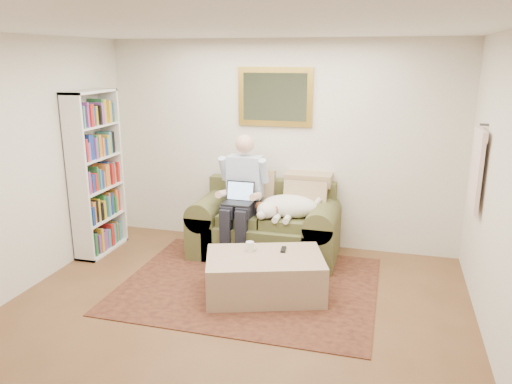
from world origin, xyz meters
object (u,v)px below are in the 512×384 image
at_px(sleeping_dog, 290,206).
at_px(bookshelf, 96,173).
at_px(laptop, 239,197).
at_px(ottoman, 265,276).
at_px(sofa, 265,231).
at_px(coffee_mug, 250,246).
at_px(seated_man, 241,199).

relative_size(sleeping_dog, bookshelf, 0.36).
height_order(laptop, ottoman, laptop).
xyz_separation_m(sofa, bookshelf, (-2.03, -0.42, 0.70)).
distance_m(sleeping_dog, ottoman, 1.08).
height_order(sofa, ottoman, sofa).
xyz_separation_m(sofa, ottoman, (0.27, -1.06, -0.09)).
relative_size(laptop, coffee_mug, 3.43).
bearing_deg(ottoman, sleeping_dog, 87.10).
bearing_deg(laptop, ottoman, -57.48).
xyz_separation_m(laptop, bookshelf, (-1.77, -0.19, 0.22)).
bearing_deg(sleeping_dog, seated_man, -172.87).
height_order(coffee_mug, bookshelf, bookshelf).
relative_size(laptop, bookshelf, 0.17).
bearing_deg(ottoman, sofa, 104.09).
bearing_deg(sofa, laptop, -138.98).
relative_size(laptop, sleeping_dog, 0.47).
bearing_deg(sofa, ottoman, -75.91).
xyz_separation_m(seated_man, coffee_mug, (0.35, -0.81, -0.26)).
bearing_deg(sleeping_dog, laptop, -166.36).
relative_size(seated_man, ottoman, 1.26).
relative_size(sofa, ottoman, 1.50).
bearing_deg(bookshelf, sofa, 11.67).
relative_size(sofa, bookshelf, 0.88).
distance_m(seated_man, sleeping_dog, 0.59).
relative_size(ottoman, coffee_mug, 11.76).
height_order(laptop, coffee_mug, laptop).
relative_size(coffee_mug, bookshelf, 0.05).
bearing_deg(laptop, sofa, 41.02).
xyz_separation_m(laptop, sleeping_dog, (0.58, 0.14, -0.10)).
distance_m(laptop, sleeping_dog, 0.61).
distance_m(sleeping_dog, coffee_mug, 0.93).
xyz_separation_m(laptop, coffee_mug, (0.35, -0.74, -0.30)).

